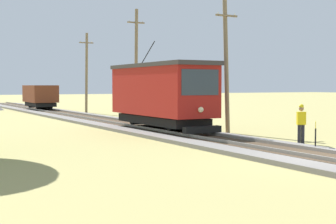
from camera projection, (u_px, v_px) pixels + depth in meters
The scene contains 11 objects.
ground_plane at pixel (329, 163), 16.85m from camera, with size 260.00×260.00×0.00m, color #9E9356.
track_ballast at pixel (329, 160), 16.84m from camera, with size 4.20×120.00×0.18m, color slate.
sleeper_bed at pixel (329, 157), 16.84m from camera, with size 2.04×120.00×0.01m, color #423323.
rail_left at pixel (314, 157), 16.49m from camera, with size 0.07×120.00×0.14m, color gray.
red_tram at pixel (161, 93), 27.37m from camera, with size 2.60×8.54×4.79m.
freight_car at pixel (40, 96), 50.31m from camera, with size 2.40×5.20×2.31m.
utility_pole_near_tram at pixel (226, 65), 27.27m from camera, with size 1.40×0.61×7.31m.
utility_pole_mid at pixel (136, 64), 37.45m from camera, with size 1.40×0.48×8.34m.
utility_pole_far at pixel (87, 72), 47.19m from camera, with size 1.40×0.59×7.57m.
trackside_signal_marker at pixel (316, 134), 19.87m from camera, with size 0.21×0.21×1.18m.
track_worker at pixel (301, 122), 22.22m from camera, with size 0.45×0.40×1.78m.
Camera 1 is at (-12.86, -12.03, 2.62)m, focal length 53.13 mm.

